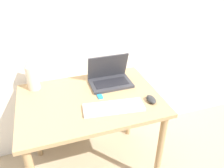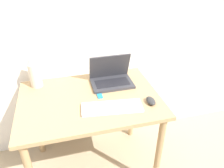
{
  "view_description": "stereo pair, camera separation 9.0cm",
  "coord_description": "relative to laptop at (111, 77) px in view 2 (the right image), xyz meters",
  "views": [
    {
      "loc": [
        -0.26,
        -0.94,
        1.7
      ],
      "look_at": [
        0.17,
        0.35,
        0.87
      ],
      "focal_mm": 35.0,
      "sensor_mm": 36.0,
      "label": 1
    },
    {
      "loc": [
        -0.17,
        -0.96,
        1.7
      ],
      "look_at": [
        0.17,
        0.35,
        0.87
      ],
      "focal_mm": 35.0,
      "sensor_mm": 36.0,
      "label": 2
    }
  ],
  "objects": [
    {
      "name": "keyboard",
      "position": [
        -0.08,
        -0.34,
        -0.04
      ],
      "size": [
        0.43,
        0.19,
        0.02
      ],
      "color": "silver",
      "rests_on": "desk"
    },
    {
      "name": "wall_back",
      "position": [
        -0.21,
        0.26,
        0.43
      ],
      "size": [
        6.0,
        0.05,
        2.5
      ],
      "color": "white",
      "rests_on": "ground_plane"
    },
    {
      "name": "mouse",
      "position": [
        0.2,
        -0.35,
        -0.03
      ],
      "size": [
        0.06,
        0.1,
        0.04
      ],
      "color": "#2D2D2D",
      "rests_on": "desk"
    },
    {
      "name": "vase",
      "position": [
        -0.59,
        0.1,
        0.09
      ],
      "size": [
        0.09,
        0.09,
        0.28
      ],
      "color": "beige",
      "rests_on": "desk"
    },
    {
      "name": "desk",
      "position": [
        -0.21,
        -0.17,
        -0.16
      ],
      "size": [
        1.03,
        0.73,
        0.77
      ],
      "color": "tan",
      "rests_on": "ground_plane"
    },
    {
      "name": "mp3_player",
      "position": [
        -0.13,
        -0.18,
        -0.05
      ],
      "size": [
        0.04,
        0.06,
        0.01
      ],
      "color": "#1E7FB7",
      "rests_on": "desk"
    },
    {
      "name": "laptop",
      "position": [
        0.0,
        0.0,
        0.0
      ],
      "size": [
        0.33,
        0.23,
        0.24
      ],
      "color": "#333338",
      "rests_on": "desk"
    }
  ]
}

